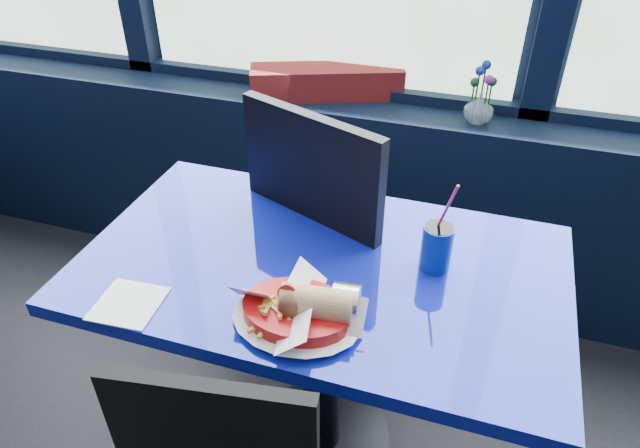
{
  "coord_description": "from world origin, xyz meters",
  "views": [
    {
      "loc": [
        0.64,
        0.95,
        1.65
      ],
      "look_at": [
        0.3,
        1.98,
        0.88
      ],
      "focal_mm": 32.0,
      "sensor_mm": 36.0,
      "label": 1
    }
  ],
  "objects": [
    {
      "name": "window_sill",
      "position": [
        0.0,
        2.87,
        0.4
      ],
      "size": [
        5.0,
        0.26,
        0.8
      ],
      "primitive_type": "cube",
      "color": "black",
      "rests_on": "ground"
    },
    {
      "name": "soda_cup",
      "position": [
        0.57,
        2.07,
        0.81
      ],
      "size": [
        0.08,
        0.08,
        0.25
      ],
      "rotation": [
        0.0,
        0.0,
        0.31
      ],
      "color": "navy",
      "rests_on": "near_table"
    },
    {
      "name": "napkin",
      "position": [
        -0.07,
        1.72,
        0.75
      ],
      "size": [
        0.15,
        0.15,
        0.0
      ],
      "primitive_type": "cube",
      "rotation": [
        0.0,
        0.0,
        0.07
      ],
      "color": "white",
      "rests_on": "near_table"
    },
    {
      "name": "food_basket",
      "position": [
        0.32,
        1.79,
        0.78
      ],
      "size": [
        0.31,
        0.31,
        0.1
      ],
      "rotation": [
        0.0,
        0.0,
        -0.33
      ],
      "color": "#B00B0C",
      "rests_on": "near_table"
    },
    {
      "name": "flower_vase",
      "position": [
        0.6,
        2.83,
        0.86
      ],
      "size": [
        0.13,
        0.14,
        0.21
      ],
      "rotation": [
        0.0,
        0.0,
        -0.37
      ],
      "color": "silver",
      "rests_on": "window_sill"
    },
    {
      "name": "chair_near_back",
      "position": [
        0.16,
        2.31,
        0.61
      ],
      "size": [
        0.62,
        0.62,
        1.05
      ],
      "rotation": [
        0.0,
        0.0,
        2.76
      ],
      "color": "black",
      "rests_on": "ground"
    },
    {
      "name": "ketchup_bottle",
      "position": [
        0.36,
        2.26,
        0.84
      ],
      "size": [
        0.05,
        0.05,
        0.2
      ],
      "color": "#B00B0C",
      "rests_on": "near_table"
    },
    {
      "name": "planter_box",
      "position": [
        0.03,
        2.89,
        0.86
      ],
      "size": [
        0.58,
        0.33,
        0.11
      ],
      "primitive_type": "cube",
      "rotation": [
        0.0,
        0.0,
        0.36
      ],
      "color": "maroon",
      "rests_on": "window_sill"
    },
    {
      "name": "near_table",
      "position": [
        0.3,
        2.0,
        0.57
      ],
      "size": [
        1.2,
        0.7,
        0.75
      ],
      "color": "black",
      "rests_on": "ground"
    }
  ]
}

